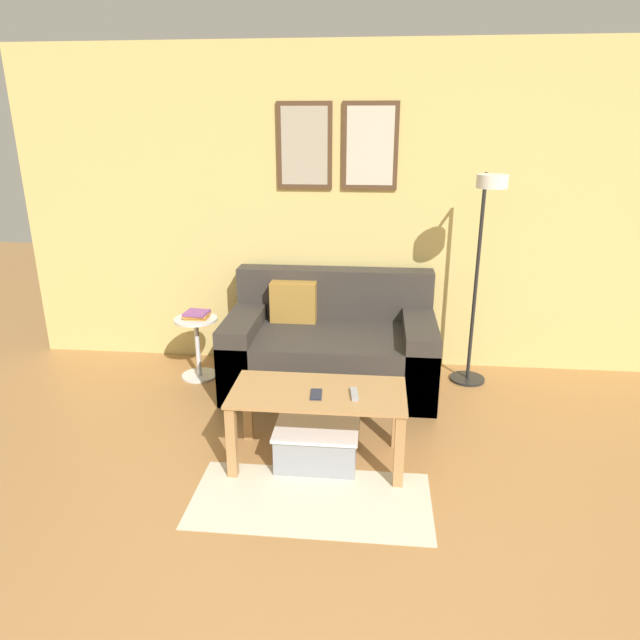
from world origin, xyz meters
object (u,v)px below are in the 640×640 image
Objects in this scene: couch at (331,348)px; cell_phone at (316,394)px; side_table at (197,342)px; remote_control at (354,394)px; book_stack at (197,315)px; storage_bin at (317,443)px; floor_lamp at (483,248)px; coffee_table at (318,405)px.

couch is 1.17m from cell_phone.
remote_control is at bearing -41.74° from side_table.
couch is at bearing -0.89° from book_stack.
side_table is at bearing 133.64° from storage_bin.
floor_lamp reaches higher than book_stack.
cell_phone is (-0.01, -0.05, 0.10)m from coffee_table.
coffee_table is at bearing -46.23° from book_stack.
coffee_table is 0.63× the size of floor_lamp.
cell_phone is at bearing -47.72° from book_stack.
side_table is (-1.08, 1.14, 0.18)m from storage_bin.
storage_bin is 0.35m from cell_phone.
storage_bin is (-0.01, -0.01, -0.25)m from coffee_table.
book_stack is at bearing 133.77° from coffee_table.
floor_lamp is 10.88× the size of remote_control.
couch is 1.18m from remote_control.
remote_control is (0.21, -0.04, 0.10)m from coffee_table.
cell_phone is at bearing 176.89° from remote_control.
coffee_table is at bearing -89.14° from couch.
book_stack is at bearing 133.29° from storage_bin.
cell_phone reaches higher than storage_bin.
remote_control is (0.23, -1.15, 0.18)m from couch.
cell_phone is at bearing -89.44° from storage_bin.
side_table reaches higher than storage_bin.
side_table is at bearing 176.28° from book_stack.
remote_control is at bearing -78.62° from couch.
couch is 11.25× the size of cell_phone.
couch is 0.97× the size of floor_lamp.
coffee_table is 5.33× the size of book_stack.
storage_bin is 1.85m from floor_lamp.
couch is at bearing -179.53° from floor_lamp.
storage_bin is at bearing -133.79° from floor_lamp.
storage_bin is at bearing 166.17° from remote_control.
floor_lamp is 11.66× the size of cell_phone.
storage_bin is 1.61m from book_stack.
cell_phone is (-0.22, -0.01, -0.01)m from remote_control.
book_stack is (-1.08, 1.12, 0.15)m from coffee_table.
floor_lamp is (1.08, 1.12, 0.73)m from coffee_table.
couch is 1.11m from coffee_table.
coffee_table is 6.88× the size of remote_control.
storage_bin is 3.58× the size of cell_phone.
couch is 1.09m from book_stack.
floor_lamp is at bearing 46.34° from remote_control.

